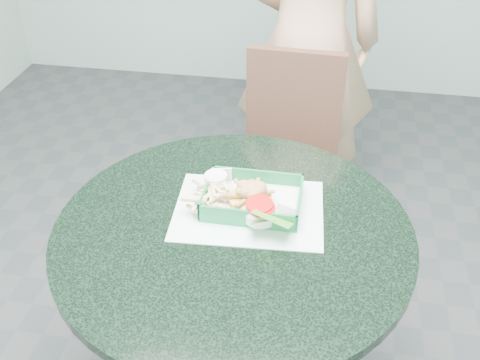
% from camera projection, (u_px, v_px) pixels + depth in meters
% --- Properties ---
extents(cafe_table, '(0.96, 0.96, 0.75)m').
position_uv_depth(cafe_table, '(234.00, 278.00, 1.61)').
color(cafe_table, black).
rests_on(cafe_table, floor).
extents(dining_chair, '(0.38, 0.38, 0.93)m').
position_uv_depth(dining_chair, '(289.00, 154.00, 2.23)').
color(dining_chair, black).
rests_on(dining_chair, floor).
extents(diner_person, '(0.76, 0.55, 1.93)m').
position_uv_depth(diner_person, '(310.00, 16.00, 2.27)').
color(diner_person, '#E2AA84').
rests_on(diner_person, floor).
extents(placemat, '(0.43, 0.33, 0.00)m').
position_uv_depth(placemat, '(249.00, 216.00, 1.57)').
color(placemat, silver).
rests_on(placemat, cafe_table).
extents(food_basket, '(0.27, 0.20, 0.05)m').
position_uv_depth(food_basket, '(252.00, 207.00, 1.57)').
color(food_basket, '#136C37').
rests_on(food_basket, placemat).
extents(crab_sandwich, '(0.12, 0.12, 0.07)m').
position_uv_depth(crab_sandwich, '(250.00, 199.00, 1.55)').
color(crab_sandwich, gold).
rests_on(crab_sandwich, food_basket).
extents(fries_pile, '(0.14, 0.14, 0.04)m').
position_uv_depth(fries_pile, '(210.00, 203.00, 1.55)').
color(fries_pile, '#DBBF88').
rests_on(fries_pile, food_basket).
extents(sauce_ramekin, '(0.06, 0.06, 0.04)m').
position_uv_depth(sauce_ramekin, '(216.00, 185.00, 1.60)').
color(sauce_ramekin, white).
rests_on(sauce_ramekin, food_basket).
extents(garnish_cup, '(0.13, 0.13, 0.05)m').
position_uv_depth(garnish_cup, '(263.00, 219.00, 1.49)').
color(garnish_cup, silver).
rests_on(garnish_cup, food_basket).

